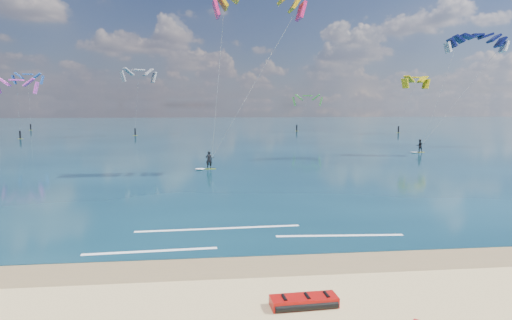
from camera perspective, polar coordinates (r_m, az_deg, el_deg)
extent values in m
plane|color=tan|center=(53.47, -5.47, 0.53)|extent=(320.00, 320.00, 0.00)
cube|color=brown|center=(17.20, -3.06, -13.14)|extent=(320.00, 2.40, 0.01)
cube|color=#092432|center=(117.28, -6.07, 3.98)|extent=(320.00, 200.00, 0.04)
cube|color=#A9E01A|center=(42.18, -5.89, -1.09)|extent=(1.24, 0.42, 0.05)
imported|color=black|center=(42.07, -5.90, 0.02)|extent=(0.61, 0.42, 1.62)
cylinder|color=black|center=(41.78, -5.53, 0.30)|extent=(0.50, 0.05, 0.04)
cube|color=yellow|center=(60.25, 19.74, 0.93)|extent=(1.26, 0.44, 0.05)
imported|color=black|center=(60.18, 19.77, 1.70)|extent=(0.86, 0.72, 1.58)
cylinder|color=black|center=(60.04, 20.13, 1.93)|extent=(0.50, 0.06, 0.04)
cube|color=white|center=(22.03, -4.71, -8.53)|extent=(7.84, 0.52, 0.01)
cube|color=white|center=(19.18, -13.05, -11.05)|extent=(5.36, 0.53, 0.01)
cube|color=white|center=(21.17, 10.42, -9.27)|extent=(5.77, 0.65, 0.01)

